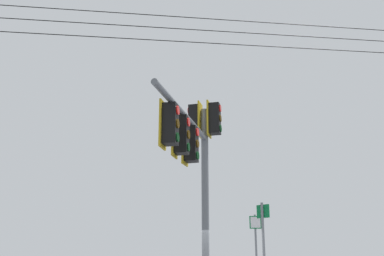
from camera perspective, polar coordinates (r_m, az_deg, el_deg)
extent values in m
cylinder|color=slate|center=(12.18, 1.72, -10.85)|extent=(0.20, 0.20, 5.90)
cylinder|color=slate|center=(10.61, -1.02, 1.68)|extent=(2.21, 3.78, 0.14)
cube|color=black|center=(12.67, 2.94, 1.19)|extent=(0.41, 0.41, 0.90)
cube|color=#B29319|center=(12.71, 2.19, 1.13)|extent=(0.25, 0.40, 1.04)
cylinder|color=red|center=(12.74, 3.65, 2.53)|extent=(0.12, 0.19, 0.20)
cylinder|color=#3C2703|center=(12.64, 3.67, 1.25)|extent=(0.12, 0.19, 0.20)
cylinder|color=black|center=(12.55, 3.70, -0.06)|extent=(0.12, 0.19, 0.20)
cube|color=black|center=(12.80, 0.31, 0.97)|extent=(0.41, 0.41, 0.90)
cube|color=#B29319|center=(12.76, 1.05, 1.03)|extent=(0.25, 0.40, 1.04)
cylinder|color=red|center=(12.94, -0.39, 2.18)|extent=(0.12, 0.19, 0.20)
cylinder|color=#3C2703|center=(12.85, -0.40, 0.92)|extent=(0.12, 0.19, 0.20)
cylinder|color=black|center=(12.76, -0.40, -0.37)|extent=(0.12, 0.19, 0.20)
cube|color=black|center=(11.06, -0.09, -2.08)|extent=(0.41, 0.41, 0.90)
cube|color=#B29319|center=(11.11, -0.93, -2.15)|extent=(0.26, 0.40, 1.04)
cylinder|color=red|center=(11.10, 0.73, -0.52)|extent=(0.13, 0.19, 0.20)
cylinder|color=#3C2703|center=(11.02, 0.73, -2.02)|extent=(0.13, 0.19, 0.20)
cylinder|color=black|center=(10.94, 0.74, -3.54)|extent=(0.13, 0.19, 0.20)
cube|color=black|center=(10.26, -1.34, -0.89)|extent=(0.40, 0.40, 0.90)
cube|color=#B29319|center=(10.30, -2.26, -0.95)|extent=(0.24, 0.41, 1.04)
cylinder|color=red|center=(10.31, -0.44, 0.77)|extent=(0.12, 0.19, 0.20)
cylinder|color=#3C2703|center=(10.22, -0.44, -0.84)|extent=(0.12, 0.19, 0.20)
cylinder|color=black|center=(10.14, -0.45, -2.47)|extent=(0.12, 0.19, 0.20)
cube|color=black|center=(9.47, -2.80, 0.50)|extent=(0.40, 0.40, 0.90)
cube|color=#B29319|center=(9.51, -3.79, 0.43)|extent=(0.24, 0.41, 1.04)
cylinder|color=red|center=(9.52, -1.82, 2.29)|extent=(0.12, 0.19, 0.20)
cylinder|color=#3C2703|center=(9.43, -1.84, 0.56)|extent=(0.12, 0.19, 0.20)
cylinder|color=black|center=(9.34, -1.85, -1.19)|extent=(0.12, 0.19, 0.20)
cube|color=#0C7238|center=(15.14, 8.13, -11.89)|extent=(0.39, 0.10, 0.41)
cube|color=white|center=(15.12, 8.14, -11.88)|extent=(0.33, 0.07, 0.35)
cube|color=#0C7238|center=(11.74, 9.10, -10.51)|extent=(0.22, 0.33, 0.34)
cube|color=white|center=(11.75, 9.14, -10.51)|extent=(0.18, 0.27, 0.28)
cylinder|color=black|center=(13.91, 5.24, 10.63)|extent=(19.87, 1.28, 0.77)
cylinder|color=black|center=(14.11, 5.20, 12.17)|extent=(19.87, 1.28, 0.77)
cylinder|color=black|center=(14.31, 5.15, 13.60)|extent=(19.87, 1.28, 0.77)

